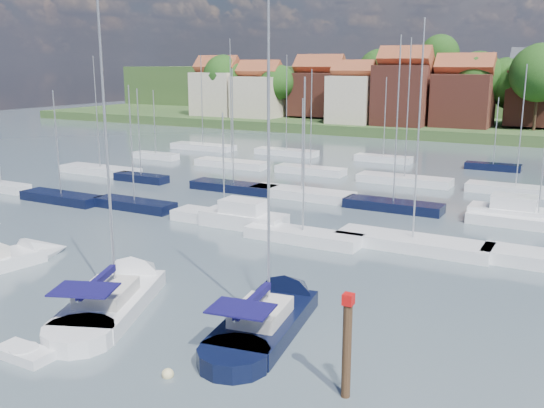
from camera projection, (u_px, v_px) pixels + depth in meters
The scene contains 11 objects.
ground at pixel (386, 189), 63.25m from camera, with size 260.00×260.00×0.00m, color #465560.
sailboat_left at pixel (6, 260), 39.19m from camera, with size 4.29×10.24×13.58m.
sailboat_centre at pixel (124, 291), 33.89m from camera, with size 7.91×13.27×17.48m.
sailboat_navy at pixel (276, 312), 31.10m from camera, with size 5.07×12.59×16.92m.
tender at pixel (24, 353), 26.90m from camera, with size 2.76×1.32×0.59m.
timber_piling at pixel (346, 368), 23.57m from camera, with size 0.40×0.40×6.56m.
buoy_d at pixel (168, 376), 25.37m from camera, with size 0.52×0.52×0.52m, color beige.
buoy_e at pixel (259, 306), 32.79m from camera, with size 0.52×0.52×0.52m, color #D85914.
buoy_g at pixel (101, 301), 33.37m from camera, with size 0.44×0.44×0.44m, color #D85914.
marina_field at pixel (390, 196), 58.11m from camera, with size 79.62×41.41×15.93m.
far_shore_town at pixel (522, 100), 140.48m from camera, with size 212.46×90.00×22.27m.
Camera 1 is at (19.10, -20.14, 12.79)m, focal length 40.00 mm.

